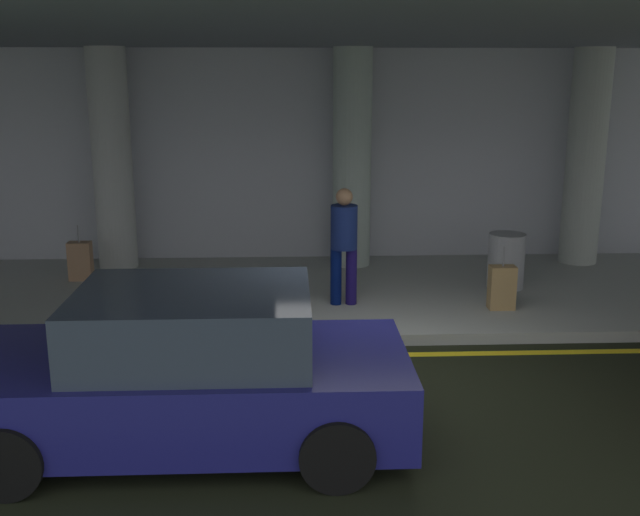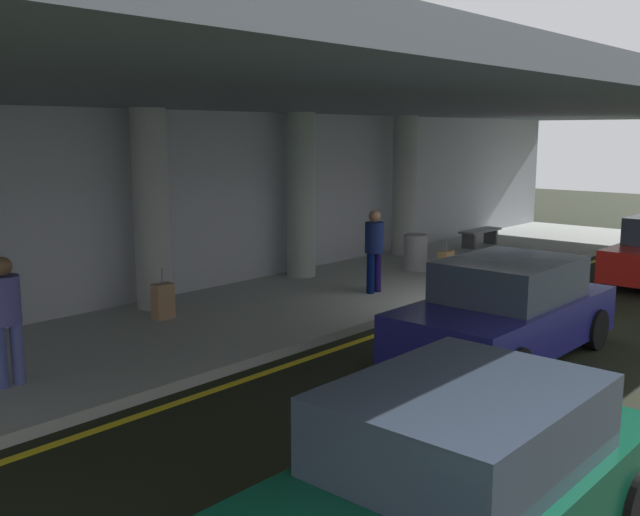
% 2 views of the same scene
% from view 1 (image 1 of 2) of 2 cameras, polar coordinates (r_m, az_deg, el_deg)
% --- Properties ---
extents(ground_plane, '(60.00, 60.00, 0.00)m').
position_cam_1_polar(ground_plane, '(8.68, 4.94, -9.08)').
color(ground_plane, black).
extents(sidewalk, '(26.00, 4.20, 0.15)m').
position_cam_1_polar(sidewalk, '(11.56, 3.01, -2.71)').
color(sidewalk, '#9B9F99').
rests_on(sidewalk, ground).
extents(lane_stripe_yellow, '(26.00, 0.14, 0.01)m').
position_cam_1_polar(lane_stripe_yellow, '(9.32, 4.40, -7.39)').
color(lane_stripe_yellow, yellow).
rests_on(lane_stripe_yellow, ground).
extents(support_column_left_mid, '(0.65, 0.65, 3.65)m').
position_cam_1_polar(support_column_left_mid, '(12.97, -15.58, 7.21)').
color(support_column_left_mid, '#9FA39F').
rests_on(support_column_left_mid, sidewalk).
extents(support_column_center, '(0.65, 0.65, 3.65)m').
position_cam_1_polar(support_column_center, '(12.68, 2.46, 7.56)').
color(support_column_center, '#94A399').
rests_on(support_column_center, sidewalk).
extents(support_column_right_mid, '(0.65, 0.65, 3.65)m').
position_cam_1_polar(support_column_right_mid, '(13.62, 19.61, 7.21)').
color(support_column_right_mid, '#9BA29A').
rests_on(support_column_right_mid, sidewalk).
extents(ceiling_overhang, '(28.00, 13.20, 0.30)m').
position_cam_1_polar(ceiling_overhang, '(10.59, 3.55, 16.98)').
color(ceiling_overhang, slate).
rests_on(ceiling_overhang, support_column_far_left).
extents(terminal_back_wall, '(26.00, 0.30, 3.80)m').
position_cam_1_polar(terminal_back_wall, '(13.40, 2.20, 7.59)').
color(terminal_back_wall, '#A9ADB6').
rests_on(terminal_back_wall, ground).
extents(car_navy, '(4.10, 1.92, 1.50)m').
position_cam_1_polar(car_navy, '(7.04, -10.07, -8.63)').
color(car_navy, navy).
rests_on(car_navy, ground).
extents(traveler_with_luggage, '(0.38, 0.38, 1.68)m').
position_cam_1_polar(traveler_with_luggage, '(10.54, 1.84, 1.49)').
color(traveler_with_luggage, '#031045').
rests_on(traveler_with_luggage, sidewalk).
extents(suitcase_upright_primary, '(0.36, 0.22, 0.90)m').
position_cam_1_polar(suitcase_upright_primary, '(10.78, 13.71, -2.20)').
color(suitcase_upright_primary, '#997948').
rests_on(suitcase_upright_primary, sidewalk).
extents(suitcase_upright_secondary, '(0.36, 0.22, 0.90)m').
position_cam_1_polar(suitcase_upright_secondary, '(12.54, -17.82, -0.21)').
color(suitcase_upright_secondary, '#946D4D').
rests_on(suitcase_upright_secondary, sidewalk).
extents(trash_bin_steel, '(0.56, 0.56, 0.85)m').
position_cam_1_polar(trash_bin_steel, '(11.84, 14.02, -0.21)').
color(trash_bin_steel, gray).
rests_on(trash_bin_steel, sidewalk).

